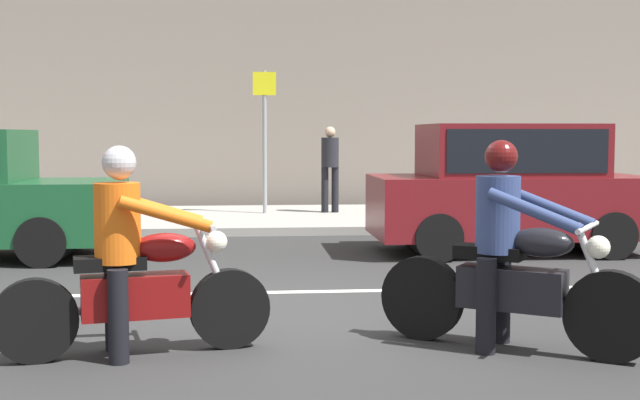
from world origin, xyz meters
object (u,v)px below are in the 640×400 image
parked_hatchback_maroon (508,186)px  motorcycle_with_rider_orange_stripe (133,270)px  motorcycle_with_rider_denim_blue (510,265)px  street_sign_post (265,128)px  pedestrian_bystander (330,162)px

parked_hatchback_maroon → motorcycle_with_rider_orange_stripe: bearing=-131.4°
motorcycle_with_rider_orange_stripe → motorcycle_with_rider_denim_blue: size_ratio=1.10×
street_sign_post → pedestrian_bystander: size_ratio=1.64×
motorcycle_with_rider_denim_blue → pedestrian_bystander: 10.06m
motorcycle_with_rider_denim_blue → parked_hatchback_maroon: size_ratio=0.49×
motorcycle_with_rider_denim_blue → street_sign_post: (-1.63, 9.98, 1.13)m
motorcycle_with_rider_denim_blue → pedestrian_bystander: (-0.36, 10.04, 0.46)m
motorcycle_with_rider_orange_stripe → street_sign_post: bearing=82.9°
motorcycle_with_rider_denim_blue → street_sign_post: bearing=99.2°
motorcycle_with_rider_orange_stripe → street_sign_post: size_ratio=0.74×
motorcycle_with_rider_denim_blue → parked_hatchback_maroon: parked_hatchback_maroon is taller
motorcycle_with_rider_orange_stripe → pedestrian_bystander: 10.27m
street_sign_post → motorcycle_with_rider_orange_stripe: bearing=-97.1°
street_sign_post → parked_hatchback_maroon: bearing=-55.4°
motorcycle_with_rider_denim_blue → parked_hatchback_maroon: (1.66, 5.22, 0.28)m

